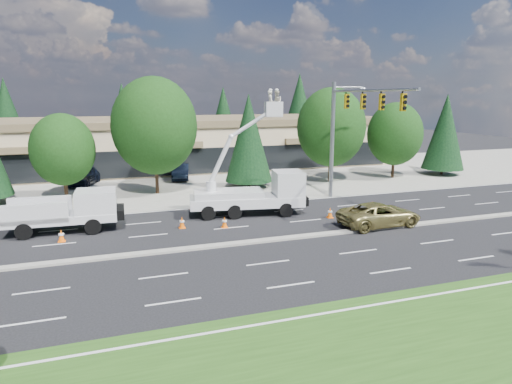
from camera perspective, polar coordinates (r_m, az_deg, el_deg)
name	(u,v)px	position (r m, az deg, el deg)	size (l,w,h in m)	color
ground	(248,243)	(25.14, -1.06, -6.43)	(140.00, 140.00, 0.00)	black
concrete_apron	(183,181)	(44.05, -9.14, 1.38)	(140.00, 22.00, 0.01)	gray
grass_verge	(389,379)	(14.51, 16.28, -21.54)	(140.00, 10.00, 0.01)	#224714
road_median	(248,242)	(25.12, -1.06, -6.30)	(120.00, 0.55, 0.12)	gray
strip_mall	(167,142)	(53.44, -11.13, 6.18)	(50.40, 15.40, 5.50)	tan
tree_front_c	(63,150)	(38.02, -23.02, 4.90)	(4.82, 4.82, 6.68)	#332114
tree_front_d	(155,126)	(38.04, -12.57, 8.06)	(6.86, 6.86, 9.51)	#332114
tree_front_e	(249,138)	(39.84, -0.92, 6.78)	(4.14, 4.14, 8.16)	#332114
tree_front_f	(331,127)	(42.95, 9.37, 8.00)	(6.32, 6.32, 8.76)	#332114
tree_front_g	(395,134)	(46.73, 16.97, 6.95)	(5.32, 5.32, 7.38)	#332114
tree_front_h	(445,132)	(50.47, 22.55, 6.98)	(4.16, 4.16, 8.21)	#332114
tree_back_a	(7,116)	(65.63, -28.71, 8.31)	(5.20, 5.20, 10.24)	#332114
tree_back_b	(123,117)	(64.86, -16.28, 9.00)	(4.93, 4.93, 9.71)	#332114
tree_back_c	(223,117)	(67.07, -4.10, 9.33)	(4.73, 4.73, 9.33)	#332114
tree_back_d	(299,109)	(71.09, 5.43, 10.33)	(5.76, 5.76, 11.36)	#332114
signal_mast	(347,122)	(34.52, 11.35, 8.57)	(2.76, 10.16, 9.00)	gray
utility_pickup	(70,215)	(29.26, -22.23, -2.68)	(6.41, 2.77, 2.41)	silver
bucket_truck	(256,189)	(30.85, -0.01, 0.38)	(7.93, 3.60, 8.40)	silver
traffic_cone_a	(61,236)	(27.52, -23.15, -5.05)	(0.40, 0.40, 0.70)	#FF6208
traffic_cone_b	(182,223)	(28.26, -9.24, -3.80)	(0.40, 0.40, 0.70)	#FF6208
traffic_cone_c	(225,222)	(28.04, -3.96, -3.79)	(0.40, 0.40, 0.70)	#FF6208
traffic_cone_d	(330,213)	(30.63, 9.24, -2.57)	(0.40, 0.40, 0.70)	#FF6208
traffic_cone_e	(372,206)	(33.12, 14.35, -1.70)	(0.40, 0.40, 0.70)	#FF6208
minivan	(380,215)	(29.26, 15.20, -2.74)	(2.42, 5.25, 1.46)	olive
parked_car_west	(84,176)	(44.31, -20.72, 1.89)	(1.94, 4.81, 1.64)	black
parked_car_east	(181,172)	(44.90, -9.39, 2.51)	(1.56, 4.47, 1.47)	black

